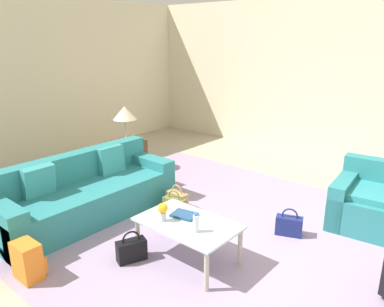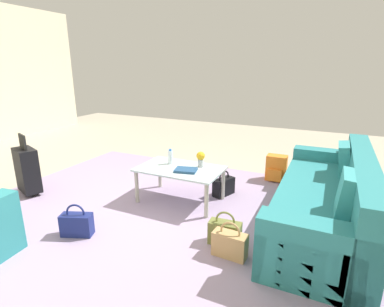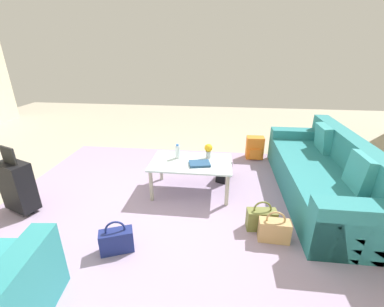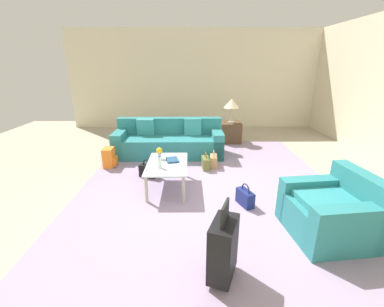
{
  "view_description": "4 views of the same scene",
  "coord_description": "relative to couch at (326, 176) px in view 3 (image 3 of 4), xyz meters",
  "views": [
    {
      "loc": [
        1.97,
        -3.19,
        2.35
      ],
      "look_at": [
        -0.89,
        0.14,
        0.97
      ],
      "focal_mm": 35.0,
      "sensor_mm": 36.0,
      "label": 1
    },
    {
      "loc": [
        -2.09,
        2.72,
        1.72
      ],
      "look_at": [
        -0.61,
        -0.41,
        0.7
      ],
      "focal_mm": 28.0,
      "sensor_mm": 36.0,
      "label": 2
    },
    {
      "loc": [
        -0.77,
        2.61,
        1.89
      ],
      "look_at": [
        -0.43,
        -0.34,
        0.65
      ],
      "focal_mm": 24.0,
      "sensor_mm": 36.0,
      "label": 3
    },
    {
      "loc": [
        3.62,
        -0.12,
        2.03
      ],
      "look_at": [
        -0.27,
        -0.08,
        0.68
      ],
      "focal_mm": 24.0,
      "sensor_mm": 36.0,
      "label": 4
    }
  ],
  "objects": [
    {
      "name": "coffee_table",
      "position": [
        1.79,
        0.1,
        0.11
      ],
      "size": [
        1.08,
        0.67,
        0.46
      ],
      "color": "silver",
      "rests_on": "ground"
    },
    {
      "name": "water_bottle",
      "position": [
        1.99,
        -0.0,
        0.26
      ],
      "size": [
        0.06,
        0.06,
        0.2
      ],
      "color": "silver",
      "rests_on": "coffee_table"
    },
    {
      "name": "area_rug",
      "position": [
        1.59,
        0.8,
        -0.29
      ],
      "size": [
        5.2,
        4.4,
        0.01
      ],
      "primitive_type": "cube",
      "color": "#9984A3",
      "rests_on": "ground"
    },
    {
      "name": "backpack_orange",
      "position": [
        0.79,
        -1.19,
        -0.1
      ],
      "size": [
        0.3,
        0.25,
        0.4
      ],
      "color": "orange",
      "rests_on": "ground"
    },
    {
      "name": "ground_plane",
      "position": [
        2.19,
        0.6,
        -0.29
      ],
      "size": [
        12.0,
        12.0,
        0.0
      ],
      "primitive_type": "plane",
      "color": "#A89E89"
    },
    {
      "name": "handbag_olive",
      "position": [
        0.93,
        0.81,
        -0.16
      ],
      "size": [
        0.33,
        0.17,
        0.36
      ],
      "color": "olive",
      "rests_on": "ground"
    },
    {
      "name": "handbag_navy",
      "position": [
        2.38,
        1.32,
        -0.16
      ],
      "size": [
        0.35,
        0.25,
        0.36
      ],
      "color": "navy",
      "rests_on": "ground"
    },
    {
      "name": "coffee_table_book",
      "position": [
        1.67,
        0.18,
        0.18
      ],
      "size": [
        0.3,
        0.25,
        0.03
      ],
      "primitive_type": "cube",
      "rotation": [
        0.0,
        0.0,
        0.22
      ],
      "color": "navy",
      "rests_on": "coffee_table"
    },
    {
      "name": "handbag_black",
      "position": [
        1.34,
        -0.31,
        -0.16
      ],
      "size": [
        0.25,
        0.35,
        0.36
      ],
      "color": "black",
      "rests_on": "ground"
    },
    {
      "name": "couch",
      "position": [
        0.0,
        0.0,
        0.0
      ],
      "size": [
        0.9,
        2.47,
        0.84
      ],
      "color": "teal",
      "rests_on": "ground"
    },
    {
      "name": "handbag_tan",
      "position": [
        0.82,
        0.98,
        -0.16
      ],
      "size": [
        0.33,
        0.16,
        0.36
      ],
      "color": "tan",
      "rests_on": "ground"
    },
    {
      "name": "suitcase_black",
      "position": [
        3.79,
        0.8,
        0.07
      ],
      "size": [
        0.45,
        0.35,
        0.85
      ],
      "color": "black",
      "rests_on": "ground"
    },
    {
      "name": "flower_vase",
      "position": [
        1.57,
        -0.05,
        0.29
      ],
      "size": [
        0.11,
        0.11,
        0.21
      ],
      "color": "#B2B7BC",
      "rests_on": "coffee_table"
    }
  ]
}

